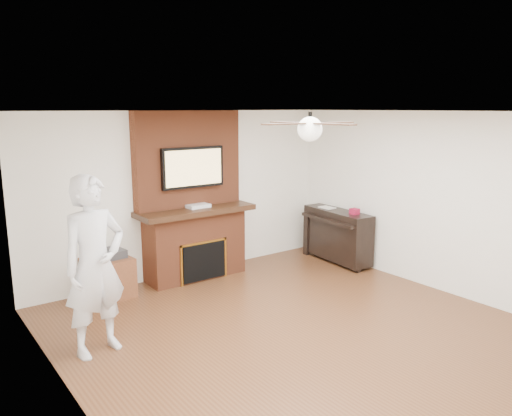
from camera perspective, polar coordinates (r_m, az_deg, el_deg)
room_shell at (r=5.46m, az=5.94°, el=-2.34°), size 5.36×5.86×2.86m
fireplace at (r=7.54m, az=-7.26°, el=-0.51°), size 1.78×0.64×2.50m
tv at (r=7.39m, az=-7.22°, el=4.63°), size 1.00×0.08×0.60m
ceiling_fan at (r=5.31m, az=6.18°, el=9.07°), size 1.21×1.21×0.31m
person at (r=5.41m, az=-17.95°, el=-6.30°), size 0.78×0.60×1.89m
side_table at (r=7.12m, az=-16.54°, el=-7.42°), size 0.62×0.62×0.66m
piano at (r=8.42m, az=9.24°, el=-2.99°), size 0.61×1.37×0.96m
cable_box at (r=7.46m, az=-6.62°, el=0.22°), size 0.35×0.21×0.05m
candle_orange at (r=7.53m, az=-7.87°, el=-8.00°), size 0.07×0.07×0.11m
candle_green at (r=7.58m, az=-7.04°, el=-7.97°), size 0.06×0.06×0.08m
candle_cream at (r=7.64m, az=-6.36°, el=-7.70°), size 0.07×0.07×0.10m
candle_blue at (r=7.70m, az=-4.99°, el=-7.62°), size 0.06×0.06×0.07m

